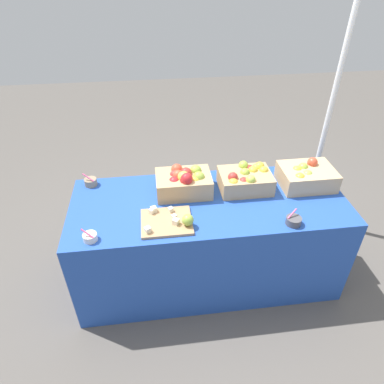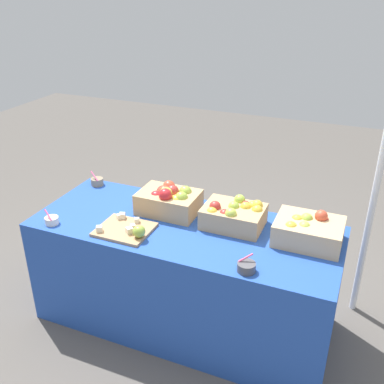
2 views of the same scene
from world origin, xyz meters
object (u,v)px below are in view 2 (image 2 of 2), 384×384
(apple_crate_left, at_px, (308,230))
(sample_bowl_mid, at_px, (97,182))
(apple_crate_right, at_px, (169,200))
(cutting_board_front, at_px, (127,229))
(tent_pole, at_px, (379,172))
(sample_bowl_far, at_px, (246,267))
(apple_crate_middle, at_px, (234,215))
(sample_bowl_near, at_px, (52,220))

(apple_crate_left, height_order, sample_bowl_mid, apple_crate_left)
(apple_crate_right, relative_size, cutting_board_front, 1.17)
(sample_bowl_mid, xyz_separation_m, tent_pole, (1.88, 0.27, 0.28))
(tent_pole, bearing_deg, apple_crate_right, -159.96)
(apple_crate_right, height_order, sample_bowl_far, apple_crate_right)
(apple_crate_left, distance_m, apple_crate_right, 0.89)
(apple_crate_left, bearing_deg, tent_pole, 54.59)
(sample_bowl_mid, bearing_deg, apple_crate_left, -6.90)
(sample_bowl_far, distance_m, tent_pole, 1.08)
(apple_crate_middle, bearing_deg, sample_bowl_near, -158.55)
(apple_crate_right, distance_m, sample_bowl_mid, 0.69)
(cutting_board_front, height_order, sample_bowl_mid, sample_bowl_mid)
(cutting_board_front, distance_m, sample_bowl_near, 0.49)
(apple_crate_left, relative_size, sample_bowl_mid, 3.62)
(apple_crate_left, xyz_separation_m, sample_bowl_mid, (-1.56, 0.19, -0.05))
(apple_crate_right, distance_m, cutting_board_front, 0.36)
(sample_bowl_mid, distance_m, tent_pole, 1.92)
(apple_crate_left, xyz_separation_m, apple_crate_middle, (-0.45, 0.01, 0.00))
(apple_crate_middle, height_order, tent_pole, tent_pole)
(apple_crate_left, relative_size, sample_bowl_far, 3.87)
(apple_crate_right, xyz_separation_m, sample_bowl_mid, (-0.67, 0.17, -0.06))
(apple_crate_right, distance_m, tent_pole, 1.31)
(apple_crate_middle, distance_m, sample_bowl_near, 1.13)
(apple_crate_right, bearing_deg, sample_bowl_far, -33.54)
(sample_bowl_near, relative_size, sample_bowl_far, 0.97)
(sample_bowl_far, bearing_deg, cutting_board_front, 172.51)
(apple_crate_left, relative_size, sample_bowl_near, 3.99)
(cutting_board_front, xyz_separation_m, sample_bowl_near, (-0.48, -0.09, 0.00))
(sample_bowl_mid, xyz_separation_m, sample_bowl_far, (1.31, -0.60, -0.00))
(apple_crate_right, bearing_deg, tent_pole, 20.04)
(cutting_board_front, bearing_deg, apple_crate_right, 68.87)
(apple_crate_middle, xyz_separation_m, apple_crate_right, (-0.44, 0.00, 0.01))
(sample_bowl_near, xyz_separation_m, sample_bowl_far, (1.25, -0.01, 0.00))
(sample_bowl_far, bearing_deg, apple_crate_left, 59.50)
(cutting_board_front, bearing_deg, apple_crate_left, 17.12)
(cutting_board_front, relative_size, sample_bowl_mid, 3.13)
(sample_bowl_mid, bearing_deg, apple_crate_middle, -9.14)
(apple_crate_left, xyz_separation_m, cutting_board_front, (-1.01, -0.31, -0.05))
(sample_bowl_near, bearing_deg, apple_crate_middle, 21.45)
(apple_crate_left, xyz_separation_m, sample_bowl_far, (-0.24, -0.41, -0.05))
(sample_bowl_near, distance_m, sample_bowl_mid, 0.59)
(apple_crate_middle, xyz_separation_m, tent_pole, (0.77, 0.45, 0.23))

